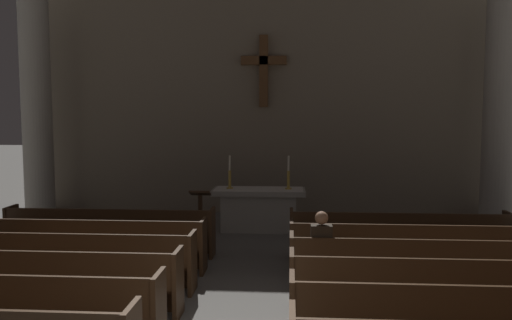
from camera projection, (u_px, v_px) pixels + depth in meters
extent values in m
cube|color=#422B19|center=(159.00, 312.00, 5.84)|extent=(0.06, 0.50, 0.95)
cube|color=#422B19|center=(35.00, 284.00, 6.99)|extent=(4.00, 0.40, 0.05)
cube|color=#422B19|center=(25.00, 269.00, 6.74)|extent=(4.00, 0.05, 0.50)
cube|color=#422B19|center=(42.00, 295.00, 7.19)|extent=(4.00, 0.04, 0.40)
cube|color=#422B19|center=(178.00, 284.00, 6.83)|extent=(0.06, 0.50, 0.95)
cube|color=#422B19|center=(66.00, 263.00, 7.98)|extent=(4.00, 0.40, 0.05)
cube|color=#422B19|center=(59.00, 249.00, 7.73)|extent=(4.00, 0.05, 0.50)
cube|color=#422B19|center=(72.00, 273.00, 8.18)|extent=(4.00, 0.04, 0.40)
cube|color=#422B19|center=(192.00, 262.00, 7.82)|extent=(0.06, 0.50, 0.95)
cube|color=#422B19|center=(91.00, 246.00, 8.97)|extent=(4.00, 0.40, 0.05)
cube|color=#422B19|center=(86.00, 234.00, 8.72)|extent=(4.00, 0.05, 0.50)
cube|color=#422B19|center=(95.00, 256.00, 9.17)|extent=(4.00, 0.04, 0.40)
cube|color=#422B19|center=(203.00, 246.00, 8.81)|extent=(0.06, 0.50, 0.95)
cube|color=#422B19|center=(111.00, 233.00, 9.96)|extent=(4.00, 0.40, 0.05)
cube|color=#422B19|center=(106.00, 222.00, 9.71)|extent=(4.00, 0.05, 0.50)
cube|color=#422B19|center=(114.00, 242.00, 10.16)|extent=(4.00, 0.04, 0.40)
cube|color=#422B19|center=(212.00, 233.00, 9.80)|extent=(0.06, 0.50, 0.95)
cube|color=#422B19|center=(12.00, 229.00, 10.07)|extent=(0.06, 0.50, 0.95)
cube|color=#422B19|center=(482.00, 308.00, 5.37)|extent=(4.00, 0.05, 0.50)
cube|color=#422B19|center=(292.00, 316.00, 5.73)|extent=(0.06, 0.50, 0.95)
cube|color=#422B19|center=(446.00, 293.00, 6.61)|extent=(4.00, 0.40, 0.05)
cube|color=#422B19|center=(452.00, 278.00, 6.36)|extent=(4.00, 0.05, 0.50)
cube|color=#422B19|center=(441.00, 305.00, 6.81)|extent=(4.00, 0.04, 0.40)
cube|color=#422B19|center=(292.00, 286.00, 6.72)|extent=(0.06, 0.50, 0.95)
cube|color=#422B19|center=(426.00, 270.00, 7.60)|extent=(4.00, 0.40, 0.05)
cube|color=#422B19|center=(430.00, 256.00, 7.35)|extent=(4.00, 0.05, 0.50)
cube|color=#422B19|center=(422.00, 281.00, 7.80)|extent=(4.00, 0.04, 0.40)
cube|color=#422B19|center=(291.00, 264.00, 7.71)|extent=(0.06, 0.50, 0.95)
cube|color=#422B19|center=(410.00, 252.00, 8.59)|extent=(4.00, 0.40, 0.05)
cube|color=#422B19|center=(414.00, 240.00, 8.34)|extent=(4.00, 0.05, 0.50)
cube|color=#422B19|center=(407.00, 262.00, 8.79)|extent=(4.00, 0.04, 0.40)
cube|color=#422B19|center=(291.00, 247.00, 8.70)|extent=(0.06, 0.50, 0.95)
cube|color=#422B19|center=(398.00, 238.00, 9.58)|extent=(4.00, 0.40, 0.05)
cube|color=#422B19|center=(401.00, 226.00, 9.33)|extent=(4.00, 0.05, 0.50)
cube|color=#422B19|center=(396.00, 247.00, 9.78)|extent=(4.00, 0.04, 0.40)
cube|color=#422B19|center=(291.00, 234.00, 9.69)|extent=(0.06, 0.50, 0.95)
cube|color=#422B19|center=(508.00, 237.00, 9.42)|extent=(0.06, 0.50, 0.95)
cube|color=#ADA89E|center=(41.00, 217.00, 13.18)|extent=(1.05, 1.05, 0.20)
cylinder|color=#ADA89E|center=(36.00, 93.00, 12.90)|extent=(0.75, 0.75, 6.63)
cube|color=#ADA89E|center=(495.00, 223.00, 12.40)|extent=(1.05, 1.05, 0.20)
cylinder|color=#ADA89E|center=(500.00, 92.00, 12.11)|extent=(0.75, 0.75, 6.63)
cube|color=#A8A399|center=(259.00, 212.00, 12.03)|extent=(1.76, 0.72, 0.88)
cube|color=#A8A399|center=(259.00, 192.00, 11.98)|extent=(2.20, 0.90, 0.12)
cube|color=silver|center=(259.00, 189.00, 11.98)|extent=(2.09, 0.86, 0.01)
cylinder|color=#B79338|center=(230.00, 188.00, 12.02)|extent=(0.16, 0.16, 0.02)
cylinder|color=#B79338|center=(230.00, 179.00, 12.00)|extent=(0.07, 0.07, 0.44)
cylinder|color=silver|center=(230.00, 163.00, 11.97)|extent=(0.04, 0.04, 0.36)
cylinder|color=#B79338|center=(288.00, 189.00, 11.93)|extent=(0.16, 0.16, 0.02)
cylinder|color=#B79338|center=(288.00, 180.00, 11.91)|extent=(0.07, 0.07, 0.44)
cylinder|color=silver|center=(288.00, 163.00, 11.87)|extent=(0.04, 0.04, 0.36)
cube|color=gray|center=(264.00, 85.00, 14.07)|extent=(12.76, 0.25, 7.19)
cube|color=brown|center=(264.00, 71.00, 13.79)|extent=(0.23, 0.23, 1.95)
cube|color=brown|center=(264.00, 61.00, 13.77)|extent=(1.25, 0.23, 0.23)
cylinder|color=#422B19|center=(201.00, 241.00, 10.95)|extent=(0.36, 0.36, 0.04)
cylinder|color=#422B19|center=(200.00, 218.00, 10.91)|extent=(0.10, 0.10, 1.05)
cube|color=#422B19|center=(200.00, 193.00, 10.86)|extent=(0.44, 0.31, 0.15)
cube|color=#26262B|center=(320.00, 277.00, 7.90)|extent=(0.24, 0.14, 0.45)
cube|color=#26262B|center=(321.00, 261.00, 7.75)|extent=(0.28, 0.36, 0.12)
cube|color=#2D2319|center=(321.00, 243.00, 7.59)|extent=(0.32, 0.20, 0.54)
sphere|color=#9E7051|center=(322.00, 218.00, 7.56)|extent=(0.20, 0.20, 0.20)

